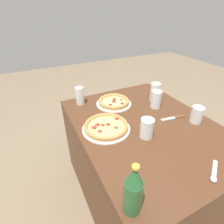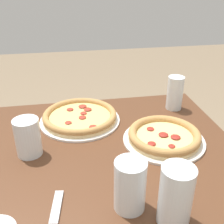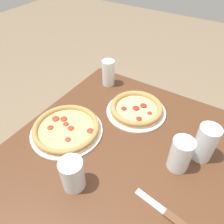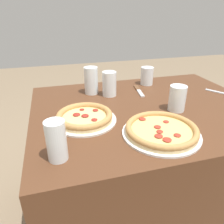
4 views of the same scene
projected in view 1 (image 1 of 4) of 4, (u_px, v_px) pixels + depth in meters
ground_plane at (137, 189)px, 1.57m from camera, size 8.00×8.00×0.00m
table at (140, 161)px, 1.38m from camera, size 1.15×0.89×0.72m
pizza_salami at (106, 127)px, 1.13m from camera, size 0.31×0.31×0.04m
pizza_veggie at (114, 102)px, 1.41m from camera, size 0.28×0.28×0.04m
glass_water at (147, 129)px, 1.04m from camera, size 0.08×0.08×0.12m
glass_red_wine at (155, 93)px, 1.44m from camera, size 0.08×0.08×0.15m
glass_mango_juice at (156, 100)px, 1.35m from camera, size 0.08×0.08×0.14m
glass_orange_juice at (80, 96)px, 1.39m from camera, size 0.07×0.07×0.14m
glass_lemonade at (197, 115)px, 1.18m from camera, size 0.08×0.08×0.11m
beer_bottle at (133, 191)px, 0.63m from camera, size 0.07×0.07×0.25m
knife at (174, 118)px, 1.24m from camera, size 0.05×0.18×0.01m
spoon at (214, 174)px, 0.83m from camera, size 0.10×0.14×0.01m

